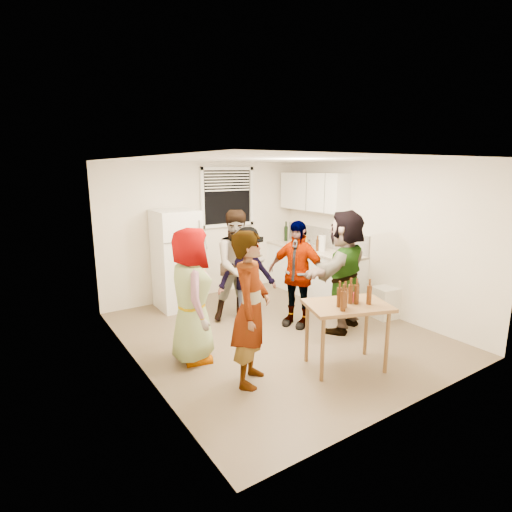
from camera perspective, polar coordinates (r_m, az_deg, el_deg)
room at (r=6.02m, az=2.87°, el=-10.93°), size 4.00×4.50×2.50m
window at (r=7.65m, az=-4.09°, el=8.39°), size 1.12×0.10×1.06m
refrigerator at (r=6.99m, az=-11.24°, el=-0.50°), size 0.70×0.70×1.70m
counter_lower at (r=7.74m, az=8.08°, el=-2.32°), size 0.60×2.20×0.86m
countertop at (r=7.64m, az=8.18°, el=0.95°), size 0.64×2.22×0.04m
backsplash at (r=7.79m, az=9.80°, el=2.61°), size 0.03×2.20×0.36m
upper_cabinets at (r=7.74m, az=8.17°, el=9.09°), size 0.34×1.60×0.70m
kettle at (r=7.66m, az=7.57°, el=1.14°), size 0.24×0.21×0.18m
paper_towel at (r=7.44m, az=9.37°, el=0.75°), size 0.13×0.13×0.28m
wine_bottle at (r=8.37m, az=4.28°, el=2.18°), size 0.08×0.08×0.30m
beer_bottle_counter at (r=7.41m, az=8.73°, el=0.73°), size 0.05×0.05×0.21m
blue_cup at (r=7.00m, az=12.22°, el=-0.11°), size 0.08×0.08×0.11m
picture_frame at (r=8.18m, az=6.80°, el=2.47°), size 0.02×0.20×0.17m
trash_bin at (r=6.85m, az=17.92°, el=-6.37°), size 0.39×0.39×0.50m
serving_table at (r=5.21m, az=12.50°, el=-15.15°), size 1.12×0.93×0.81m
beer_bottle_table at (r=4.91m, az=13.28°, el=-6.60°), size 0.06×0.06×0.23m
red_cup at (r=4.98m, az=14.01°, el=-6.36°), size 0.08×0.08×0.11m
guest_grey at (r=5.33m, az=-8.88°, el=-14.29°), size 1.86×1.26×0.54m
guest_stripe at (r=4.79m, az=-0.73°, el=-17.42°), size 1.68×1.68×0.42m
guest_back_left at (r=6.58m, az=-2.36°, el=-8.84°), size 1.14×1.88×0.67m
guest_back_right at (r=6.54m, az=-1.27°, el=-8.97°), size 1.28×1.68×0.56m
guest_black at (r=6.35m, az=5.66°, el=-9.70°), size 1.89×1.56×0.40m
guest_orange at (r=6.31m, az=12.14°, el=-10.06°), size 2.23×2.30×0.53m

